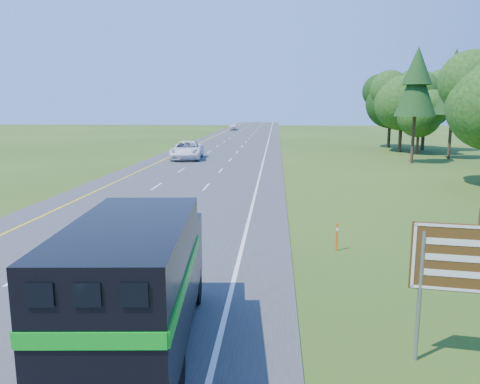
{
  "coord_description": "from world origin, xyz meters",
  "views": [
    {
      "loc": [
        6.84,
        -4.1,
        5.72
      ],
      "look_at": [
        5.07,
        18.94,
        1.53
      ],
      "focal_mm": 35.0,
      "sensor_mm": 36.0,
      "label": 1
    }
  ],
  "objects_px": {
    "far_car": "(233,127)",
    "exit_sign": "(464,265)",
    "white_suv": "(187,150)",
    "horse_truck": "(138,284)"
  },
  "relations": [
    {
      "from": "far_car",
      "to": "white_suv",
      "type": "bearing_deg",
      "value": -93.79
    },
    {
      "from": "white_suv",
      "to": "far_car",
      "type": "height_order",
      "value": "white_suv"
    },
    {
      "from": "far_car",
      "to": "exit_sign",
      "type": "distance_m",
      "value": 110.61
    },
    {
      "from": "horse_truck",
      "to": "exit_sign",
      "type": "relative_size",
      "value": 2.13
    },
    {
      "from": "white_suv",
      "to": "exit_sign",
      "type": "distance_m",
      "value": 43.73
    },
    {
      "from": "far_car",
      "to": "exit_sign",
      "type": "xyz_separation_m",
      "value": [
        15.02,
        -109.58,
        1.47
      ]
    },
    {
      "from": "far_car",
      "to": "exit_sign",
      "type": "height_order",
      "value": "exit_sign"
    },
    {
      "from": "exit_sign",
      "to": "horse_truck",
      "type": "bearing_deg",
      "value": -168.76
    },
    {
      "from": "horse_truck",
      "to": "far_car",
      "type": "height_order",
      "value": "horse_truck"
    },
    {
      "from": "exit_sign",
      "to": "white_suv",
      "type": "bearing_deg",
      "value": 117.33
    }
  ]
}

